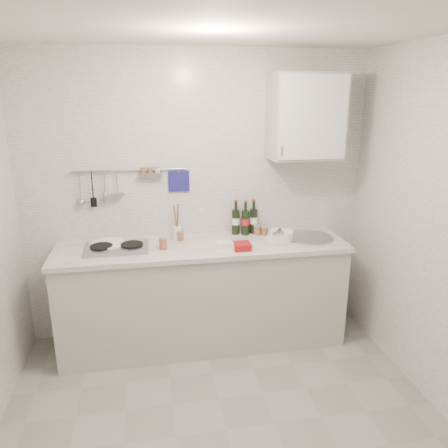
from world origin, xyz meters
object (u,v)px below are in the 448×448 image
plate_stack_sink (280,236)px  wine_bottles (245,217)px  utensil_crock (177,231)px  plate_stack_hob (108,245)px  wall_cabinet (306,117)px

plate_stack_sink → wine_bottles: size_ratio=0.82×
wine_bottles → utensil_crock: 0.62m
plate_stack_sink → plate_stack_hob: bearing=176.5°
plate_stack_hob → wine_bottles: wine_bottles is taller
plate_stack_hob → utensil_crock: (0.58, 0.10, 0.05)m
plate_stack_hob → utensil_crock: utensil_crock is taller
wall_cabinet → plate_stack_sink: 1.03m
wall_cabinet → plate_stack_hob: wall_cabinet is taller
plate_stack_sink → utensil_crock: bearing=167.8°
utensil_crock → plate_stack_hob: bearing=-170.2°
plate_stack_sink → wall_cabinet: bearing=31.4°
plate_stack_hob → plate_stack_sink: plate_stack_sink is taller
plate_stack_sink → utensil_crock: 0.89m
wall_cabinet → utensil_crock: size_ratio=2.17×
plate_stack_sink → wine_bottles: (-0.26, 0.24, 0.11)m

